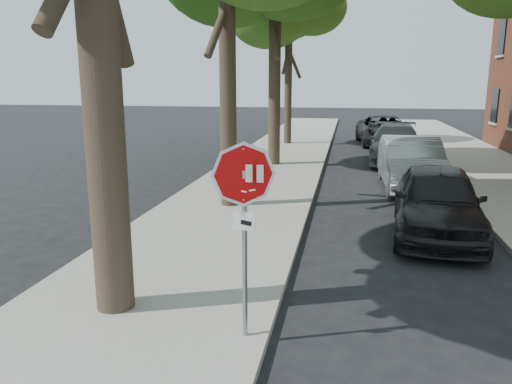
# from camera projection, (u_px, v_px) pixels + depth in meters

# --- Properties ---
(ground) EXTENTS (120.00, 120.00, 0.00)m
(ground) POSITION_uv_depth(u_px,v_px,m) (297.00, 348.00, 6.60)
(ground) COLOR black
(ground) RESTS_ON ground
(sidewalk_left) EXTENTS (4.00, 55.00, 0.12)m
(sidewalk_left) POSITION_uv_depth(u_px,v_px,m) (263.00, 174.00, 18.54)
(sidewalk_left) COLOR gray
(sidewalk_left) RESTS_ON ground
(sidewalk_right) EXTENTS (4.00, 55.00, 0.12)m
(sidewalk_right) POSITION_uv_depth(u_px,v_px,m) (508.00, 182.00, 17.03)
(sidewalk_right) COLOR gray
(sidewalk_right) RESTS_ON ground
(curb_left) EXTENTS (0.12, 55.00, 0.13)m
(curb_left) POSITION_uv_depth(u_px,v_px,m) (319.00, 176.00, 18.17)
(curb_left) COLOR #9E9384
(curb_left) RESTS_ON ground
(curb_right) EXTENTS (0.12, 55.00, 0.13)m
(curb_right) POSITION_uv_depth(u_px,v_px,m) (445.00, 180.00, 17.39)
(curb_right) COLOR #9E9384
(curb_right) RESTS_ON ground
(stop_sign) EXTENTS (0.76, 0.34, 2.61)m
(stop_sign) POSITION_uv_depth(u_px,v_px,m) (244.00, 203.00, 6.27)
(stop_sign) COLOR gray
(stop_sign) RESTS_ON sidewalk_left
(tree_far) EXTENTS (5.29, 4.91, 9.33)m
(tree_far) POSITION_uv_depth(u_px,v_px,m) (289.00, 6.00, 25.75)
(tree_far) COLOR black
(tree_far) RESTS_ON sidewalk_left
(car_a) EXTENTS (2.28, 4.81, 1.59)m
(car_a) POSITION_uv_depth(u_px,v_px,m) (437.00, 201.00, 11.27)
(car_a) COLOR black
(car_a) RESTS_ON ground
(car_b) EXTENTS (1.89, 5.08, 1.66)m
(car_b) POSITION_uv_depth(u_px,v_px,m) (411.00, 163.00, 16.20)
(car_b) COLOR #97989F
(car_b) RESTS_ON ground
(car_c) EXTENTS (2.52, 5.57, 1.58)m
(car_c) POSITION_uv_depth(u_px,v_px,m) (396.00, 144.00, 21.53)
(car_c) COLOR #515055
(car_c) RESTS_ON ground
(car_d) EXTENTS (3.07, 5.88, 1.58)m
(car_d) POSITION_uv_depth(u_px,v_px,m) (384.00, 130.00, 27.19)
(car_d) COLOR black
(car_d) RESTS_ON ground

